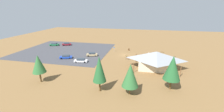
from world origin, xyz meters
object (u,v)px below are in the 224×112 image
(lot_sign, at_px, (114,49))
(bicycle_purple_trailside, at_px, (127,59))
(bicycle_white_lone_east, at_px, (171,62))
(car_tan_front_row, at_px, (92,54))
(pine_midwest, at_px, (172,68))
(pine_east, at_px, (99,69))
(bicycle_black_back_row, at_px, (161,59))
(car_maroon_end_stall, at_px, (67,44))
(bicycle_blue_by_bin, at_px, (163,55))
(trash_bin, at_px, (129,49))
(bicycle_silver_yard_right, at_px, (155,53))
(pine_west, at_px, (38,64))
(bicycle_green_yard_center, at_px, (172,60))
(car_blue_near_entry, at_px, (66,57))
(car_white_second_row, at_px, (81,60))
(bicycle_orange_edge_south, at_px, (162,53))
(visitor_crossing_yard, at_px, (151,55))
(pine_mideast, at_px, (130,75))
(bike_pavilion, at_px, (156,59))
(bicycle_yellow_edge_north, at_px, (127,56))
(bicycle_teal_yard_left, at_px, (137,57))
(visitor_by_pavilion, at_px, (149,54))
(car_green_inner_stall, at_px, (54,44))

(lot_sign, bearing_deg, bicycle_purple_trailside, 127.44)
(bicycle_white_lone_east, relative_size, car_tan_front_row, 0.36)
(pine_midwest, distance_m, pine_east, 16.68)
(bicycle_black_back_row, height_order, car_tan_front_row, car_tan_front_row)
(lot_sign, distance_m, car_maroon_end_stall, 27.09)
(bicycle_blue_by_bin, bearing_deg, car_maroon_end_stall, -9.26)
(trash_bin, bearing_deg, bicycle_silver_yard_right, 167.87)
(pine_west, bearing_deg, bicycle_green_yard_center, -145.29)
(lot_sign, height_order, car_blue_near_entry, lot_sign)
(car_white_second_row, bearing_deg, bicycle_orange_edge_south, -148.22)
(car_white_second_row, relative_size, visitor_crossing_yard, 2.89)
(pine_west, relative_size, pine_mideast, 1.01)
(pine_mideast, relative_size, bicycle_purple_trailside, 4.34)
(bike_pavilion, distance_m, bicycle_black_back_row, 9.63)
(pine_east, bearing_deg, bicycle_white_lone_east, -128.51)
(pine_west, height_order, bicycle_green_yard_center, pine_west)
(bicycle_yellow_edge_north, height_order, visitor_crossing_yard, visitor_crossing_yard)
(pine_east, bearing_deg, bicycle_orange_edge_south, -115.46)
(trash_bin, distance_m, bicycle_orange_edge_south, 14.48)
(bicycle_teal_yard_left, height_order, car_maroon_end_stall, car_maroon_end_stall)
(lot_sign, relative_size, pine_east, 0.26)
(pine_west, xyz_separation_m, car_maroon_end_stall, (13.57, -38.61, -4.24))
(pine_east, bearing_deg, bicycle_black_back_row, -121.28)
(pine_midwest, xyz_separation_m, bicycle_blue_by_bin, (-0.84, -27.54, -5.08))
(bicycle_white_lone_east, relative_size, car_white_second_row, 0.34)
(pine_midwest, distance_m, car_tan_front_row, 34.46)
(bicycle_green_yard_center, bearing_deg, pine_mideast, 64.14)
(trash_bin, bearing_deg, bicycle_teal_yard_left, 112.98)
(car_blue_near_entry, bearing_deg, trash_bin, -142.45)
(pine_mideast, bearing_deg, visitor_crossing_yard, -100.00)
(pine_mideast, height_order, bicycle_green_yard_center, pine_mideast)
(bicycle_teal_yard_left, bearing_deg, visitor_by_pavilion, -144.96)
(bicycle_orange_edge_south, xyz_separation_m, car_green_inner_stall, (52.66, -2.22, 0.38))
(car_white_second_row, bearing_deg, bicycle_blue_by_bin, -153.34)
(bicycle_blue_by_bin, bearing_deg, bicycle_orange_edge_south, -88.58)
(bicycle_teal_yard_left, height_order, car_blue_near_entry, car_blue_near_entry)
(bicycle_orange_edge_south, relative_size, bicycle_black_back_row, 0.93)
(pine_west, distance_m, bicycle_blue_by_bin, 45.73)
(bicycle_purple_trailside, height_order, visitor_crossing_yard, visitor_crossing_yard)
(car_white_second_row, bearing_deg, bicycle_yellow_edge_north, -147.34)
(bicycle_blue_by_bin, bearing_deg, visitor_crossing_yard, 30.52)
(bicycle_blue_by_bin, height_order, bicycle_green_yard_center, bicycle_blue_by_bin)
(pine_mideast, height_order, bicycle_yellow_edge_north, pine_mideast)
(bicycle_white_lone_east, relative_size, car_blue_near_entry, 0.34)
(bicycle_white_lone_east, bearing_deg, visitor_by_pavilion, -37.83)
(pine_east, xyz_separation_m, bicycle_silver_yard_right, (-14.03, -34.49, -5.13))
(bicycle_purple_trailside, bearing_deg, lot_sign, -52.56)
(car_tan_front_row, bearing_deg, car_white_second_row, 80.48)
(bike_pavilion, distance_m, bicycle_purple_trailside, 12.32)
(bicycle_white_lone_east, relative_size, visitor_crossing_yard, 0.98)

